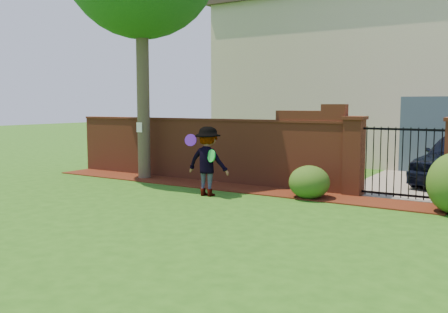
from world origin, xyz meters
The scene contains 12 objects.
ground centered at (0.00, 0.00, -0.01)m, with size 80.00×80.00×0.01m, color #235415.
mulch_bed centered at (-0.95, 3.34, 0.01)m, with size 11.10×1.08×0.03m, color #3B150A.
brick_wall centered at (-2.01, 4.00, 0.93)m, with size 8.70×0.31×2.16m.
pillar_left centered at (2.40, 4.00, 0.96)m, with size 0.50×0.50×1.88m.
iron_gate centered at (3.50, 4.00, 0.85)m, with size 1.78×0.03×1.60m.
driveway centered at (3.50, 8.00, 0.01)m, with size 3.20×8.00×0.01m, color gray.
house centered at (1.00, 12.00, 3.16)m, with size 12.40×6.40×6.30m.
paper_notice centered at (-3.60, 3.21, 1.50)m, with size 0.20×0.01×0.28m, color white.
shrub_left centered at (1.69, 3.04, 0.38)m, with size 0.94×0.94×0.77m, color #1E4916.
man centered at (-0.50, 2.09, 0.82)m, with size 1.06×0.61×1.64m, color gray.
frisbee_purple centered at (-0.84, 1.92, 1.32)m, with size 0.28×0.28×0.03m, color #561CB0.
frisbee_green centered at (-0.26, 1.92, 0.98)m, with size 0.29×0.29×0.03m, color green.
Camera 1 is at (5.99, -7.41, 2.15)m, focal length 39.55 mm.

